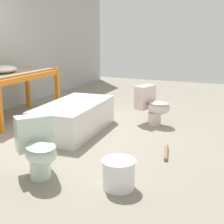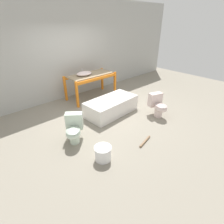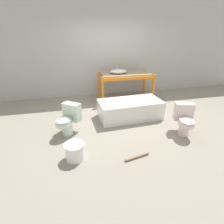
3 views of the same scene
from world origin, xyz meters
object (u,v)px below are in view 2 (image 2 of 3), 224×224
(bathtub_main, at_px, (111,105))
(bucket_white, at_px, (103,153))
(toilet_far, at_px, (158,105))
(toilet_near, at_px, (74,129))
(sink_basin, at_px, (84,73))

(bathtub_main, relative_size, bucket_white, 4.63)
(toilet_far, bearing_deg, bucket_white, -154.47)
(toilet_near, bearing_deg, sink_basin, 88.35)
(sink_basin, relative_size, bathtub_main, 0.34)
(bathtub_main, height_order, toilet_near, toilet_near)
(sink_basin, distance_m, toilet_far, 2.66)
(sink_basin, bearing_deg, bucket_white, -118.56)
(toilet_far, bearing_deg, toilet_near, -175.71)
(sink_basin, bearing_deg, toilet_near, -130.72)
(sink_basin, height_order, bathtub_main, sink_basin)
(bathtub_main, bearing_deg, toilet_near, -167.17)
(bathtub_main, distance_m, bucket_white, 2.01)
(toilet_far, height_order, bucket_white, toilet_far)
(bathtub_main, bearing_deg, toilet_far, -52.25)
(sink_basin, xyz_separation_m, toilet_near, (-1.62, -1.88, -0.58))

